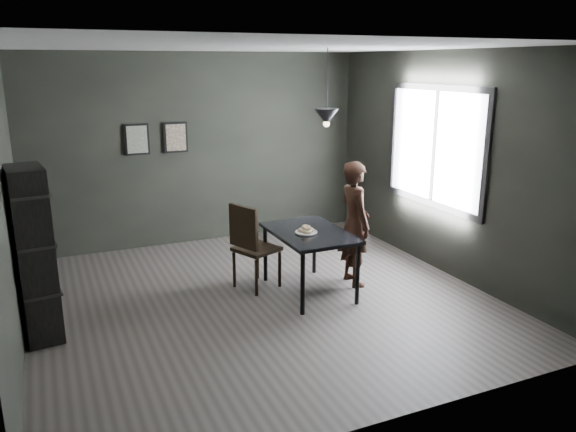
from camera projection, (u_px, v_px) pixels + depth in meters
name	position (u px, v px, depth m)	size (l,w,h in m)	color
ground	(262.00, 300.00, 6.47)	(5.00, 5.00, 0.00)	#36312E
back_wall	(199.00, 149.00, 8.31)	(5.00, 0.10, 2.80)	black
ceiling	(259.00, 47.00, 5.73)	(5.00, 5.00, 0.02)	silver
window_assembly	(434.00, 147.00, 7.19)	(0.04, 1.96, 1.56)	white
cafe_table	(309.00, 238.00, 6.53)	(0.80, 1.20, 0.75)	black
white_plate	(306.00, 233.00, 6.43)	(0.23, 0.23, 0.01)	white
donut_pile	(306.00, 230.00, 6.43)	(0.19, 0.19, 0.09)	beige
woman	(355.00, 224.00, 6.78)	(0.56, 0.37, 1.53)	black
wood_chair	(251.00, 242.00, 6.62)	(0.59, 0.59, 1.05)	black
shelf_unit	(34.00, 255.00, 5.39)	(0.32, 0.57, 1.71)	black
pendant_lamp	(327.00, 117.00, 6.35)	(0.28, 0.28, 0.86)	black
framed_print_left	(137.00, 139.00, 7.87)	(0.34, 0.04, 0.44)	black
framed_print_right	(176.00, 137.00, 8.09)	(0.34, 0.04, 0.44)	black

